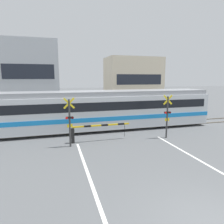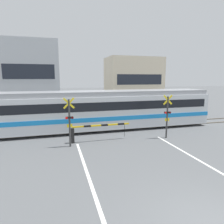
# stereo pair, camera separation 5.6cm
# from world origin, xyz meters

# --- Properties ---
(rail_track_near) EXTENTS (50.00, 0.10, 0.08)m
(rail_track_near) POSITION_xyz_m (0.00, 10.89, 0.04)
(rail_track_near) COLOR #6B6051
(rail_track_near) RESTS_ON ground_plane
(rail_track_far) EXTENTS (50.00, 0.10, 0.08)m
(rail_track_far) POSITION_xyz_m (0.00, 12.33, 0.04)
(rail_track_far) COLOR #6B6051
(rail_track_far) RESTS_ON ground_plane
(road_stripe_left) EXTENTS (0.14, 12.33, 0.01)m
(road_stripe_left) POSITION_xyz_m (-2.84, 2.17, 0.00)
(road_stripe_left) COLOR white
(road_stripe_left) RESTS_ON ground_plane
(commuter_train) EXTENTS (20.38, 2.90, 3.10)m
(commuter_train) POSITION_xyz_m (-1.64, 11.61, 1.66)
(commuter_train) COLOR silver
(commuter_train) RESTS_ON ground_plane
(crossing_barrier_near) EXTENTS (3.91, 0.20, 1.09)m
(crossing_barrier_near) POSITION_xyz_m (-2.01, 8.63, 0.78)
(crossing_barrier_near) COLOR black
(crossing_barrier_near) RESTS_ON ground_plane
(crossing_barrier_far) EXTENTS (3.91, 0.20, 1.09)m
(crossing_barrier_far) POSITION_xyz_m (2.01, 14.66, 0.78)
(crossing_barrier_far) COLOR black
(crossing_barrier_far) RESTS_ON ground_plane
(crossing_signal_left) EXTENTS (0.68, 0.15, 3.00)m
(crossing_signal_left) POSITION_xyz_m (-3.29, 8.01, 1.65)
(crossing_signal_left) COLOR #333333
(crossing_signal_left) RESTS_ON ground_plane
(crossing_signal_right) EXTENTS (0.68, 0.15, 3.00)m
(crossing_signal_right) POSITION_xyz_m (3.29, 8.01, 1.65)
(crossing_signal_right) COLOR #333333
(crossing_signal_right) RESTS_ON ground_plane
(pedestrian) EXTENTS (0.38, 0.22, 1.64)m
(pedestrian) POSITION_xyz_m (-0.77, 16.73, 0.94)
(pedestrian) COLOR brown
(pedestrian) RESTS_ON ground_plane
(building_left_of_street) EXTENTS (7.00, 5.05, 8.84)m
(building_left_of_street) POSITION_xyz_m (-6.94, 24.70, 4.42)
(building_left_of_street) COLOR #B2B7BC
(building_left_of_street) RESTS_ON ground_plane
(building_right_of_street) EXTENTS (7.97, 5.05, 7.09)m
(building_right_of_street) POSITION_xyz_m (7.42, 24.70, 3.55)
(building_right_of_street) COLOR beige
(building_right_of_street) RESTS_ON ground_plane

